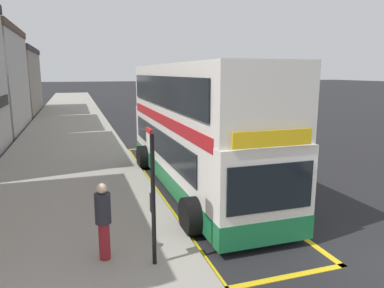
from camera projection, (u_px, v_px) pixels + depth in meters
The scene contains 7 objects.
ground_plane at pixel (141, 113), 37.16m from camera, with size 260.00×260.00×0.00m, color black.
pavement_near at pixel (70, 114), 35.02m from camera, with size 6.00×76.00×0.14m, color gray.
double_decker_bus at pixel (194, 130), 12.88m from camera, with size 3.16×10.83×4.40m.
bus_bay_markings at pixel (189, 183), 13.56m from camera, with size 2.91×13.52×0.01m.
bus_stop_sign at pixel (152, 187), 7.34m from camera, with size 0.09×0.51×2.87m.
parked_car_maroon_far at pixel (176, 107), 34.72m from camera, with size 2.09×4.20×1.62m.
pedestrian_waiting_near_sign at pixel (103, 218), 7.62m from camera, with size 0.34×0.34×1.71m.
Camera 1 is at (-6.47, -4.88, 4.13)m, focal length 33.49 mm.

